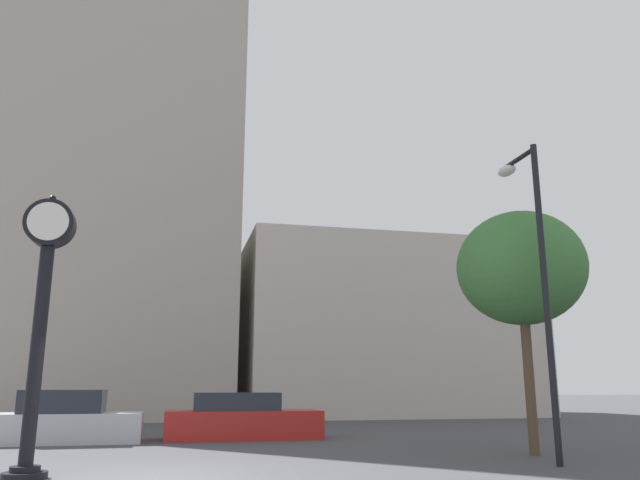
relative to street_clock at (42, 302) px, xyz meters
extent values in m
plane|color=#424247|center=(2.26, -0.49, -3.10)|extent=(200.00, 200.00, 0.00)
cube|color=#ADA393|center=(-1.35, 23.51, 15.92)|extent=(13.42, 12.00, 38.05)
cube|color=beige|center=(14.08, 23.51, 1.65)|extent=(16.03, 12.00, 9.51)
cylinder|color=black|center=(0.00, 0.00, -3.04)|extent=(0.77, 0.77, 0.12)
cylinder|color=black|center=(0.00, 0.00, -2.93)|extent=(0.51, 0.51, 0.10)
cylinder|color=black|center=(0.00, 0.00, -0.92)|extent=(0.26, 0.26, 3.92)
cylinder|color=black|center=(0.00, 0.00, 1.49)|extent=(0.90, 0.41, 0.90)
cylinder|color=white|center=(0.00, -0.21, 1.49)|extent=(0.74, 0.02, 0.74)
cylinder|color=white|center=(0.00, 0.21, 1.49)|extent=(0.74, 0.02, 0.74)
sphere|color=black|center=(0.00, 0.00, 2.00)|extent=(0.12, 0.12, 0.12)
cube|color=#BCBCC1|center=(-0.41, 7.43, -2.69)|extent=(4.07, 1.87, 0.83)
cube|color=#232833|center=(-0.61, 7.42, -1.95)|extent=(2.24, 1.63, 0.65)
cube|color=red|center=(4.62, 7.70, -2.68)|extent=(4.77, 1.90, 0.85)
cube|color=#232833|center=(4.39, 7.71, -1.98)|extent=(2.64, 1.65, 0.54)
cylinder|color=black|center=(10.12, -0.53, 0.35)|extent=(0.14, 0.14, 6.90)
cylinder|color=black|center=(10.12, 0.07, 3.70)|extent=(0.11, 1.20, 0.11)
ellipsoid|color=silver|center=(10.12, 0.67, 3.60)|extent=(0.36, 0.60, 0.24)
cylinder|color=brown|center=(10.80, 1.50, -1.34)|extent=(0.24, 0.24, 3.52)
ellipsoid|color=#3D7538|center=(10.80, 1.50, 1.37)|extent=(3.17, 3.17, 2.85)
camera|label=1|loc=(2.45, -12.35, -1.54)|focal=35.00mm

